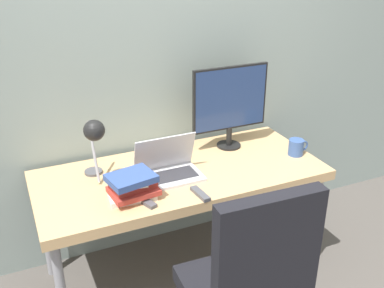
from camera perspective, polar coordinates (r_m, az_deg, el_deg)
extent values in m
cube|color=gray|center=(2.82, -5.07, 10.73)|extent=(8.00, 0.05, 2.60)
cube|color=tan|center=(2.66, -1.46, -4.01)|extent=(1.69, 0.74, 0.06)
cylinder|color=gray|center=(2.99, 15.23, -9.68)|extent=(0.05, 0.05, 0.67)
cylinder|color=gray|center=(2.97, -18.12, -10.33)|extent=(0.05, 0.05, 0.67)
cylinder|color=gray|center=(3.41, 8.82, -4.45)|extent=(0.05, 0.05, 0.67)
cube|color=silver|center=(2.57, -2.82, -4.22)|extent=(0.36, 0.23, 0.02)
cube|color=#2D2D33|center=(2.56, -2.83, -4.03)|extent=(0.31, 0.14, 0.00)
cube|color=silver|center=(2.58, -3.53, -1.11)|extent=(0.36, 0.08, 0.22)
cube|color=silver|center=(2.58, -3.52, -1.14)|extent=(0.32, 0.07, 0.20)
cylinder|color=black|center=(2.96, 4.68, -0.16)|extent=(0.16, 0.16, 0.01)
cylinder|color=black|center=(2.94, 4.73, 1.06)|extent=(0.04, 0.04, 0.13)
cube|color=black|center=(2.85, 4.86, 5.82)|extent=(0.51, 0.02, 0.41)
cube|color=navy|center=(2.84, 4.98, 5.75)|extent=(0.49, 0.00, 0.39)
cylinder|color=#4C4C51|center=(2.68, -12.40, -3.47)|extent=(0.10, 0.10, 0.02)
cylinder|color=#99999E|center=(2.55, -12.37, -0.94)|extent=(0.02, 0.16, 0.32)
sphere|color=black|center=(2.42, -12.32, 1.70)|extent=(0.11, 0.11, 0.11)
cube|color=black|center=(1.87, 9.49, -14.61)|extent=(0.46, 0.09, 0.61)
cube|color=silver|center=(2.40, -7.62, -6.52)|extent=(0.25, 0.16, 0.03)
cube|color=#B2382D|center=(2.38, -7.42, -5.91)|extent=(0.26, 0.21, 0.03)
cube|color=#B2382D|center=(2.38, -7.50, -5.14)|extent=(0.24, 0.17, 0.04)
cube|color=silver|center=(2.35, -7.73, -4.82)|extent=(0.18, 0.15, 0.02)
cube|color=#334C8C|center=(2.33, -7.74, -4.31)|extent=(0.26, 0.22, 0.04)
cube|color=#4C4C51|center=(2.40, 1.04, -6.33)|extent=(0.05, 0.16, 0.02)
cube|color=#4C4C51|center=(2.36, -6.08, -7.17)|extent=(0.09, 0.17, 0.02)
cylinder|color=#385693|center=(2.89, 13.07, -0.41)|extent=(0.09, 0.09, 0.10)
torus|color=#385693|center=(2.93, 13.97, -0.22)|extent=(0.07, 0.01, 0.07)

